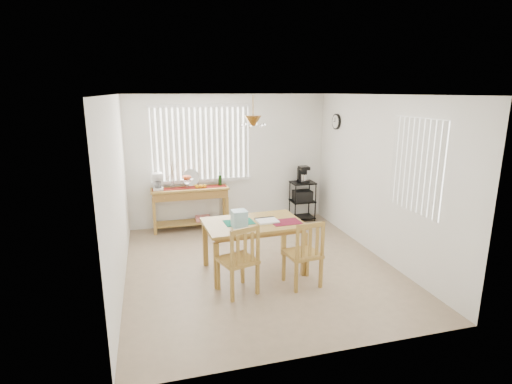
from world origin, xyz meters
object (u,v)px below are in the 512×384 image
object	(u,v)px
dining_table	(253,228)
chair_left	(239,260)
wire_cart	(302,197)
cart_items	(303,175)
sideboard	(191,198)
chair_right	(304,254)

from	to	relation	value
dining_table	chair_left	xyz separation A→B (m)	(-0.37, -0.65, -0.20)
wire_cart	cart_items	xyz separation A→B (m)	(0.00, 0.01, 0.48)
dining_table	chair_left	distance (m)	0.77
sideboard	chair_left	bearing A→B (deg)	-83.24
chair_left	chair_right	world-z (taller)	chair_left
cart_items	chair_right	bearing A→B (deg)	-111.18
sideboard	dining_table	distance (m)	2.25
dining_table	chair_left	world-z (taller)	chair_left
wire_cart	chair_right	world-z (taller)	chair_right
wire_cart	chair_right	bearing A→B (deg)	-111.24
cart_items	dining_table	world-z (taller)	cart_items
sideboard	cart_items	bearing A→B (deg)	-0.31
chair_right	dining_table	bearing A→B (deg)	129.55
wire_cart	dining_table	size ratio (longest dim) A/B	0.55
sideboard	cart_items	distance (m)	2.35
sideboard	chair_right	world-z (taller)	chair_right
cart_items	chair_left	size ratio (longest dim) A/B	0.34
dining_table	chair_right	xyz separation A→B (m)	(0.55, -0.66, -0.21)
sideboard	chair_right	size ratio (longest dim) A/B	1.54
wire_cart	chair_right	xyz separation A→B (m)	(-1.08, -2.78, -0.02)
wire_cart	cart_items	distance (m)	0.48
chair_left	dining_table	bearing A→B (deg)	60.63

